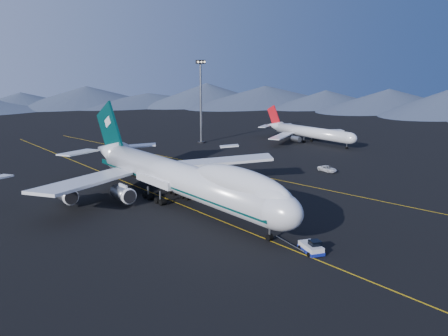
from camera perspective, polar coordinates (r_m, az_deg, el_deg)
ground at (r=103.65m, az=-4.90°, el=-4.20°), size 500.00×500.00×0.00m
taxiway_line_main at (r=103.65m, az=-4.90°, el=-4.19°), size 0.25×220.00×0.01m
taxiway_line_side at (r=129.08m, az=3.82°, el=-0.87°), size 28.08×198.09×0.01m
mountain_ridge at (r=203.67m, az=24.01°, el=4.66°), size 374.91×567.11×12.00m
boeing_747 at (r=102.18m, az=-4.97°, el=-1.07°), size 59.62×72.43×19.37m
pushback_tug at (r=79.62m, az=9.91°, el=-9.04°), size 3.81×5.21×2.04m
second_jet at (r=182.77m, az=9.67°, el=4.06°), size 37.90×42.81×12.18m
service_van at (r=136.07m, az=11.73°, el=-0.08°), size 2.94×5.70×1.54m
floodlight_mast at (r=178.05m, az=-2.66°, el=7.60°), size 3.61×2.70×29.19m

